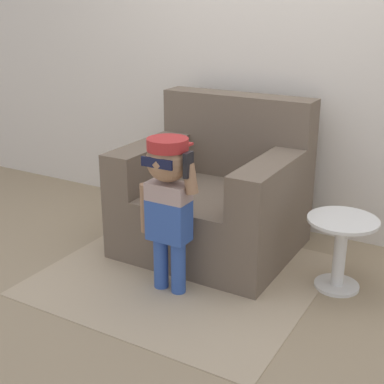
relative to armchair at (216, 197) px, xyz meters
name	(u,v)px	position (x,y,z in m)	size (l,w,h in m)	color
ground_plane	(236,255)	(0.19, -0.06, -0.34)	(10.00, 10.00, 0.00)	#998466
wall_back	(283,38)	(0.19, 0.56, 0.96)	(10.00, 0.05, 2.60)	silver
armchair	(216,197)	(0.00, 0.00, 0.00)	(1.03, 0.91, 0.96)	#6B5B4C
person_child	(168,192)	(0.05, -0.64, 0.24)	(0.36, 0.27, 0.87)	#3356AD
side_table	(340,246)	(0.85, -0.14, -0.09)	(0.39, 0.39, 0.42)	white
rug	(182,274)	(0.02, -0.46, -0.34)	(1.52, 1.39, 0.01)	tan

